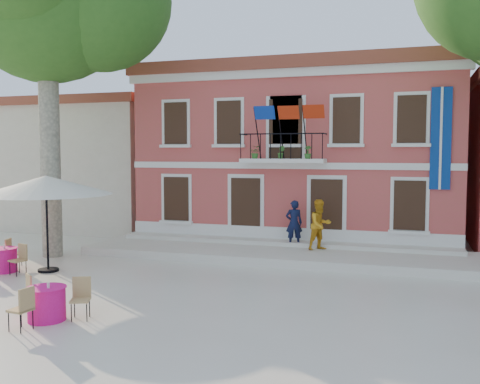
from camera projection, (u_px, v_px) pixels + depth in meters
name	position (u px, v px, depth m)	size (l,w,h in m)	color
ground	(174.00, 282.00, 15.77)	(90.00, 90.00, 0.00)	beige
main_building	(305.00, 153.00, 24.37)	(13.50, 9.59, 7.50)	#C44647
neighbor_west	(98.00, 163.00, 28.85)	(9.40, 9.40, 6.40)	beige
terrace	(275.00, 254.00, 19.33)	(14.00, 3.40, 0.30)	silver
patio_umbrella	(46.00, 185.00, 16.95)	(4.14, 4.14, 3.08)	black
pedestrian_navy	(294.00, 223.00, 20.02)	(0.63, 0.41, 1.73)	#101635
pedestrian_orange	(320.00, 225.00, 19.22)	(0.89, 0.69, 1.83)	orange
cafe_table_1	(47.00, 302.00, 12.11)	(1.86, 1.72, 0.95)	#EA168B
cafe_table_3	(3.00, 259.00, 17.03)	(1.81, 1.81, 0.95)	#EA168B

